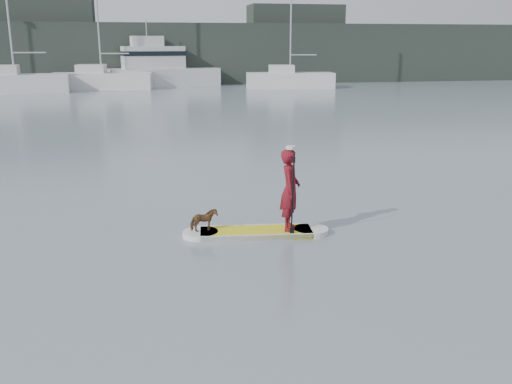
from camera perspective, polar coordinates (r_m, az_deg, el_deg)
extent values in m
plane|color=slate|center=(9.10, -16.84, -13.53)|extent=(140.00, 140.00, 0.00)
cube|color=yellow|center=(12.88, 0.00, -4.05)|extent=(2.58, 1.09, 0.12)
cylinder|color=silver|center=(12.84, -5.58, -4.18)|extent=(0.80, 0.80, 0.12)
cylinder|color=silver|center=(13.03, 5.50, -3.88)|extent=(0.80, 0.80, 0.12)
cube|color=silver|center=(13.23, -0.13, -3.53)|extent=(2.49, 0.35, 0.12)
cube|color=silver|center=(12.53, 0.14, -4.59)|extent=(2.49, 0.35, 0.12)
imported|color=maroon|center=(12.68, 3.43, 0.23)|extent=(0.63, 0.77, 1.83)
cylinder|color=silver|center=(12.47, 3.50, 4.46)|extent=(0.22, 0.22, 0.07)
imported|color=brown|center=(12.74, -5.25, -2.84)|extent=(0.65, 0.43, 0.51)
cylinder|color=black|center=(12.40, 3.69, -0.28)|extent=(0.07, 0.30, 1.89)
cube|color=black|center=(12.66, 3.63, -4.22)|extent=(0.10, 0.03, 0.32)
cube|color=silver|center=(52.66, -22.92, 9.93)|extent=(8.76, 3.30, 1.55)
cube|color=silver|center=(52.72, -23.99, 11.10)|extent=(2.51, 2.13, 0.77)
cylinder|color=#B7B7BC|center=(52.62, -23.63, 16.64)|extent=(0.15, 0.15, 10.84)
cylinder|color=#B7B7BC|center=(52.38, -21.74, 12.82)|extent=(2.66, 0.24, 0.11)
cube|color=silver|center=(54.26, -15.15, 10.65)|extent=(9.14, 3.74, 1.48)
cube|color=silver|center=(54.36, -16.17, 11.76)|extent=(2.69, 2.19, 0.74)
cylinder|color=#B7B7BC|center=(54.23, -15.63, 17.45)|extent=(0.15, 0.15, 11.42)
cylinder|color=#B7B7BC|center=(53.96, -13.96, 13.29)|extent=(2.53, 0.39, 0.11)
cube|color=silver|center=(54.08, 3.42, 11.08)|extent=(8.35, 3.75, 1.41)
cube|color=silver|center=(53.94, 2.57, 12.20)|extent=(2.50, 2.14, 0.71)
cylinder|color=#B7B7BC|center=(54.02, 3.52, 17.27)|extent=(0.14, 0.14, 10.27)
cylinder|color=#B7B7BC|center=(54.14, 4.77, 13.51)|extent=(2.41, 0.45, 0.10)
cube|color=silver|center=(57.05, -9.13, 11.26)|extent=(10.79, 5.00, 1.70)
cube|color=silver|center=(56.75, -10.26, 13.11)|extent=(6.08, 3.54, 2.08)
cube|color=silver|center=(56.63, -10.86, 14.61)|extent=(3.18, 2.25, 0.94)
cube|color=black|center=(56.74, -10.27, 13.49)|extent=(6.19, 3.62, 0.43)
cylinder|color=#B7B7BC|center=(56.64, -10.92, 15.85)|extent=(0.09, 0.09, 1.51)
cube|color=black|center=(61.02, -12.84, 13.33)|extent=(90.00, 6.00, 6.00)
cube|color=black|center=(62.97, -22.31, 14.02)|extent=(14.00, 4.00, 9.00)
cube|color=black|center=(64.29, 3.91, 14.60)|extent=(10.00, 4.00, 8.00)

